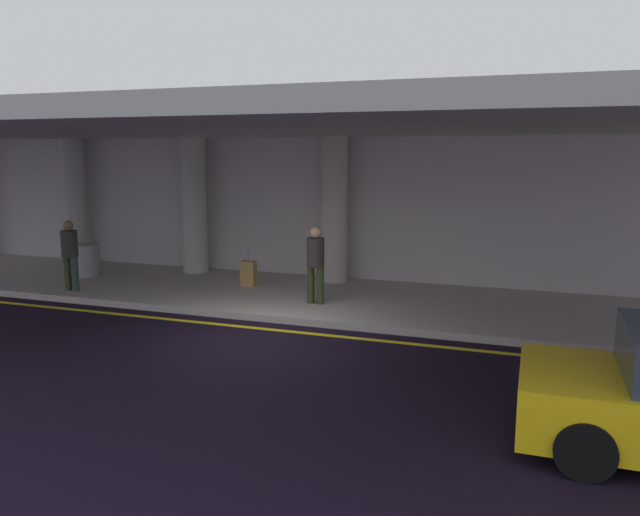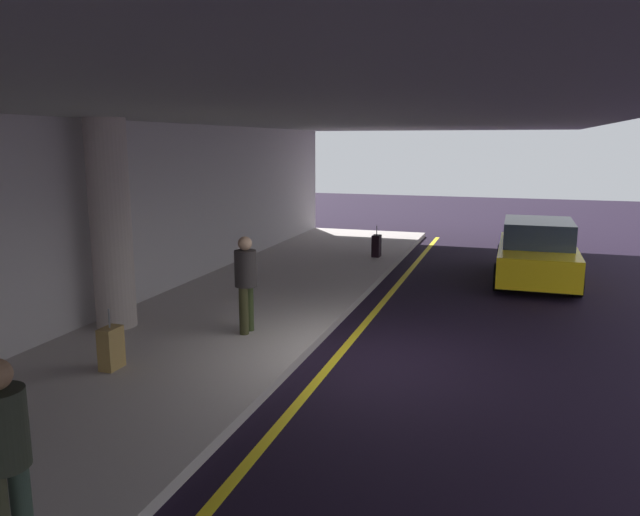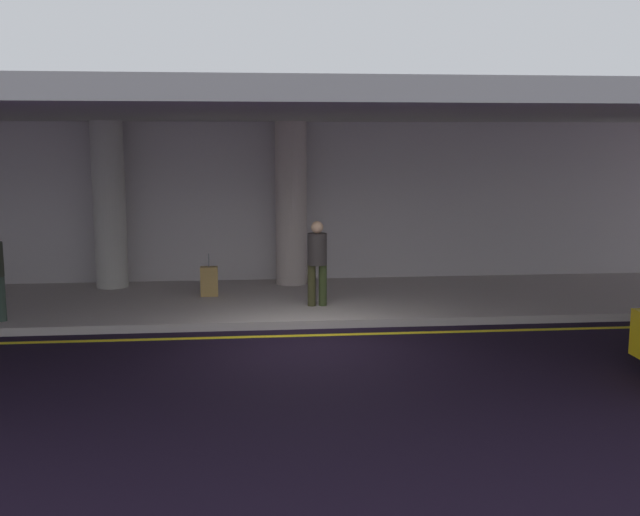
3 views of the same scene
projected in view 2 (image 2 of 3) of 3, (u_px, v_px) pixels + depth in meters
ground_plane at (370, 362)px, 9.49m from camera, size 60.00×60.00×0.00m
sidewalk at (194, 338)px, 10.41m from camera, size 26.00×4.20×0.15m
lane_stripe_yellow at (336, 358)px, 9.66m from camera, size 26.00×0.14×0.01m
support_column_right_mid at (111, 225)px, 10.52m from camera, size 0.70×0.70×3.65m
ceiling_overhang at (213, 106)px, 9.53m from camera, size 28.00×13.20×0.30m
terminal_back_wall at (78, 227)px, 10.74m from camera, size 26.00×0.30×3.80m
car_yellow_taxi at (537, 252)px, 14.92m from camera, size 4.10×1.92×1.50m
traveler_with_luggage at (4, 449)px, 4.57m from camera, size 0.38×0.38×1.68m
person_waiting_for_ride at (246, 278)px, 10.31m from camera, size 0.38×0.38×1.68m
suitcase_upright_primary at (111, 348)px, 8.75m from camera, size 0.36×0.22×0.90m
suitcase_upright_secondary at (376, 246)px, 17.33m from camera, size 0.36×0.22×0.90m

